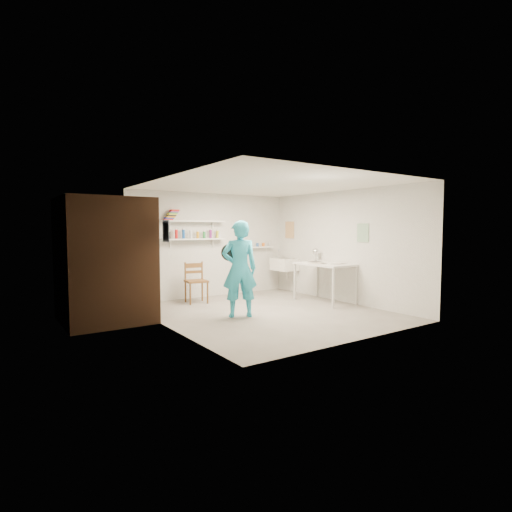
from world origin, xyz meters
TOP-DOWN VIEW (x-y plane):
  - floor at (0.00, 0.00)m, footprint 4.00×4.50m
  - ceiling at (0.00, 0.00)m, footprint 4.00×4.50m
  - wall_back at (0.00, 2.26)m, footprint 4.00×0.02m
  - wall_front at (0.00, -2.26)m, footprint 4.00×0.02m
  - wall_left at (-2.01, 0.00)m, footprint 0.02×4.50m
  - wall_right at (2.01, 0.00)m, footprint 0.02×4.50m
  - doorway_recess at (-1.99, 1.05)m, footprint 0.02×0.90m
  - corridor_box at (-2.70, 1.05)m, footprint 1.40×1.50m
  - door_lintel at (-1.97, 1.05)m, footprint 0.06×1.05m
  - door_jamb_near at (-1.97, 0.55)m, footprint 0.06×0.10m
  - door_jamb_far at (-1.97, 1.55)m, footprint 0.06×0.10m
  - shelf_lower at (-0.50, 2.13)m, footprint 1.50×0.22m
  - shelf_upper at (-0.50, 2.13)m, footprint 1.50×0.22m
  - ledge_shelf at (1.35, 2.17)m, footprint 0.70×0.14m
  - poster_left at (-1.99, 0.05)m, footprint 0.01×0.28m
  - poster_right_a at (1.99, 1.80)m, footprint 0.01×0.34m
  - poster_right_b at (1.99, -0.55)m, footprint 0.01×0.30m
  - belfast_sink at (1.75, 1.70)m, footprint 0.48×0.60m
  - man at (-0.63, 0.00)m, footprint 0.74×0.63m
  - wall_clock at (-0.71, 0.21)m, footprint 0.30×0.15m
  - wooden_chair at (-0.69, 1.64)m, footprint 0.49×0.48m
  - work_table at (1.64, 0.17)m, footprint 0.76×1.26m
  - desk_lamp at (1.85, 0.68)m, footprint 0.16×0.16m
  - spray_cans at (-0.50, 2.13)m, footprint 1.29×0.06m
  - book_stack at (-1.03, 2.13)m, footprint 0.32×0.14m
  - ledge_pots at (1.35, 2.17)m, footprint 0.48×0.07m
  - papers at (1.64, 0.17)m, footprint 0.30×0.22m

SIDE VIEW (x-z plane):
  - floor at x=0.00m, z-range -0.02..0.00m
  - work_table at x=1.64m, z-range 0.00..0.84m
  - wooden_chair at x=-0.69m, z-range 0.00..0.94m
  - belfast_sink at x=1.75m, z-range 0.55..0.85m
  - papers at x=1.64m, z-range 0.84..0.86m
  - man at x=-0.63m, z-range 0.00..1.73m
  - doorway_recess at x=-1.99m, z-range 0.00..2.00m
  - door_jamb_near at x=-1.97m, z-range 0.00..2.00m
  - door_jamb_far at x=-1.97m, z-range 0.00..2.00m
  - corridor_box at x=-2.70m, z-range 0.00..2.10m
  - desk_lamp at x=1.85m, z-range 0.98..1.14m
  - ledge_shelf at x=1.35m, z-range 1.11..1.14m
  - wall_clock at x=-0.71m, z-range 1.00..1.31m
  - ledge_pots at x=1.35m, z-range 1.14..1.22m
  - wall_back at x=0.00m, z-range 0.00..2.40m
  - wall_front at x=0.00m, z-range 0.00..2.40m
  - wall_left at x=-2.01m, z-range 0.00..2.40m
  - wall_right at x=2.01m, z-range 0.00..2.40m
  - shelf_lower at x=-0.50m, z-range 1.34..1.36m
  - spray_cans at x=-0.50m, z-range 1.36..1.53m
  - poster_right_b at x=1.99m, z-range 1.31..1.69m
  - poster_left at x=-1.99m, z-range 1.37..1.73m
  - poster_right_a at x=1.99m, z-range 1.34..1.76m
  - shelf_upper at x=-0.50m, z-range 1.74..1.76m
  - book_stack at x=-1.03m, z-range 1.77..1.99m
  - door_lintel at x=-1.97m, z-range 2.00..2.10m
  - ceiling at x=0.00m, z-range 2.40..2.42m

